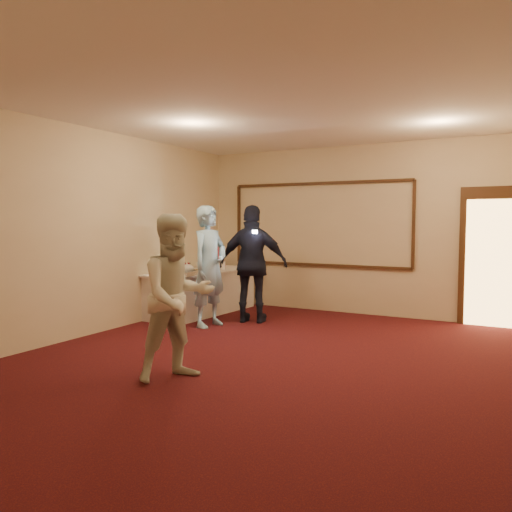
{
  "coord_description": "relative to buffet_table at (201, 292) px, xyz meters",
  "views": [
    {
      "loc": [
        2.55,
        -5.17,
        1.66
      ],
      "look_at": [
        -0.89,
        1.21,
        1.15
      ],
      "focal_mm": 35.0,
      "sensor_mm": 36.0,
      "label": 1
    }
  ],
  "objects": [
    {
      "name": "doorway",
      "position": [
        4.7,
        1.25,
        0.69
      ],
      "size": [
        1.05,
        0.07,
        2.2
      ],
      "color": "#382511",
      "rests_on": "floor"
    },
    {
      "name": "buffet_table",
      "position": [
        0.0,
        0.0,
        0.0
      ],
      "size": [
        1.09,
        2.41,
        0.77
      ],
      "color": "silver",
      "rests_on": "floor"
    },
    {
      "name": "wall_molding",
      "position": [
        1.75,
        1.27,
        1.21
      ],
      "size": [
        3.45,
        0.04,
        1.55
      ],
      "color": "#382511",
      "rests_on": "room_walls"
    },
    {
      "name": "room_walls",
      "position": [
        2.55,
        -2.2,
        1.64
      ],
      "size": [
        6.04,
        7.04,
        3.02
      ],
      "color": "beige",
      "rests_on": "floor"
    },
    {
      "name": "man",
      "position": [
        0.75,
        -0.85,
        0.56
      ],
      "size": [
        0.54,
        0.74,
        1.9
      ],
      "primitive_type": "imported",
      "rotation": [
        0.0,
        0.0,
        1.45
      ],
      "color": "#8ABBE3",
      "rests_on": "floor"
    },
    {
      "name": "woman",
      "position": [
        1.92,
        -3.22,
        0.48
      ],
      "size": [
        0.97,
        1.05,
        1.73
      ],
      "primitive_type": "imported",
      "rotation": [
        0.0,
        0.0,
        1.09
      ],
      "color": "silver",
      "rests_on": "floor"
    },
    {
      "name": "tart",
      "position": [
        0.21,
        -0.32,
        0.41
      ],
      "size": [
        0.3,
        0.3,
        0.06
      ],
      "color": "white",
      "rests_on": "buffet_table"
    },
    {
      "name": "pavlova_tray",
      "position": [
        0.19,
        -0.77,
        0.47
      ],
      "size": [
        0.43,
        0.56,
        0.2
      ],
      "color": "silver",
      "rests_on": "buffet_table"
    },
    {
      "name": "plate_stack_a",
      "position": [
        -0.08,
        0.11,
        0.45
      ],
      "size": [
        0.17,
        0.17,
        0.14
      ],
      "color": "white",
      "rests_on": "buffet_table"
    },
    {
      "name": "guest",
      "position": [
        1.2,
        -0.26,
        0.57
      ],
      "size": [
        1.21,
        0.76,
        1.92
      ],
      "primitive_type": "imported",
      "rotation": [
        0.0,
        0.0,
        3.42
      ],
      "color": "black",
      "rests_on": "floor"
    },
    {
      "name": "plate_stack_b",
      "position": [
        0.21,
        0.31,
        0.46
      ],
      "size": [
        0.19,
        0.19,
        0.16
      ],
      "color": "white",
      "rests_on": "buffet_table"
    },
    {
      "name": "floor",
      "position": [
        2.55,
        -2.2,
        -0.39
      ],
      "size": [
        7.0,
        7.0,
        0.0
      ],
      "primitive_type": "plane",
      "color": "#330B14",
      "rests_on": "ground"
    },
    {
      "name": "camera_flash",
      "position": [
        1.36,
        -0.49,
        1.1
      ],
      "size": [
        0.08,
        0.05,
        0.05
      ],
      "primitive_type": "cube",
      "rotation": [
        0.0,
        0.0,
        0.23
      ],
      "color": "white",
      "rests_on": "guest"
    },
    {
      "name": "cupcake_stand",
      "position": [
        -0.26,
        0.98,
        0.54
      ],
      "size": [
        0.3,
        0.3,
        0.43
      ],
      "color": "#F15284",
      "rests_on": "buffet_table"
    }
  ]
}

